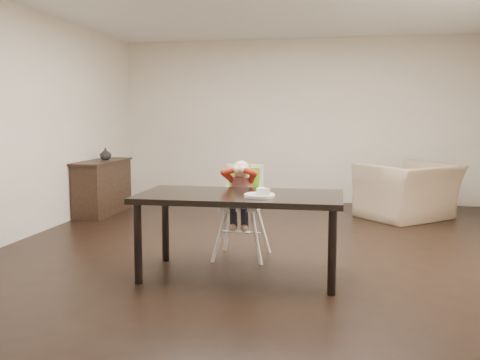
{
  "coord_description": "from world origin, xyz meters",
  "views": [
    {
      "loc": [
        0.63,
        -5.46,
        1.43
      ],
      "look_at": [
        -0.32,
        -0.33,
        0.81
      ],
      "focal_mm": 40.0,
      "sensor_mm": 36.0,
      "label": 1
    }
  ],
  "objects_px": {
    "dining_table": "(240,203)",
    "armchair": "(408,182)",
    "high_chair": "(242,189)",
    "sideboard": "(103,187)"
  },
  "relations": [
    {
      "from": "high_chair",
      "to": "sideboard",
      "type": "bearing_deg",
      "value": 142.55
    },
    {
      "from": "high_chair",
      "to": "armchair",
      "type": "bearing_deg",
      "value": 53.99
    },
    {
      "from": "dining_table",
      "to": "sideboard",
      "type": "bearing_deg",
      "value": 133.48
    },
    {
      "from": "dining_table",
      "to": "armchair",
      "type": "relative_size",
      "value": 1.51
    },
    {
      "from": "armchair",
      "to": "dining_table",
      "type": "bearing_deg",
      "value": 18.1
    },
    {
      "from": "dining_table",
      "to": "high_chair",
      "type": "relative_size",
      "value": 1.81
    },
    {
      "from": "dining_table",
      "to": "armchair",
      "type": "bearing_deg",
      "value": 59.6
    },
    {
      "from": "sideboard",
      "to": "armchair",
      "type": "bearing_deg",
      "value": 5.38
    },
    {
      "from": "dining_table",
      "to": "sideboard",
      "type": "distance_m",
      "value": 3.73
    },
    {
      "from": "high_chair",
      "to": "armchair",
      "type": "xyz_separation_m",
      "value": [
        1.92,
        2.45,
        -0.18
      ]
    }
  ]
}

